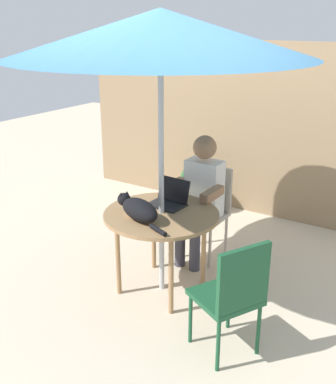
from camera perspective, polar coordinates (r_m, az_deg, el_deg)
name	(u,v)px	position (r m, az deg, el deg)	size (l,w,h in m)	color
ground_plane	(162,288)	(4.14, -0.77, -11.72)	(14.00, 14.00, 0.00)	beige
fence_back	(261,131)	(5.48, 11.33, 7.36)	(4.76, 0.08, 2.00)	#937756
patio_table	(161,220)	(3.83, -0.81, -3.45)	(0.96, 0.96, 0.72)	#9E754C
patio_umbrella	(160,33)	(3.51, -0.94, 18.95)	(2.28, 2.28, 2.29)	#B7B7BC
chair_occupied	(208,204)	(4.54, 4.93, -1.52)	(0.40, 0.40, 0.88)	#B2A899
chair_empty	(233,291)	(3.17, 8.06, -12.03)	(0.54, 0.54, 0.88)	#194C2D
person_seated	(200,193)	(4.35, 4.01, -0.09)	(0.48, 0.48, 1.22)	white
laptop	(170,197)	(3.96, 0.28, -0.64)	(0.31, 0.27, 0.21)	black
cat	(138,209)	(3.67, -3.72, -2.14)	(0.62, 0.32, 0.17)	black
potted_plant_near_fence	(196,187)	(5.55, 3.43, 0.64)	(0.37, 0.37, 0.61)	#9E5138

